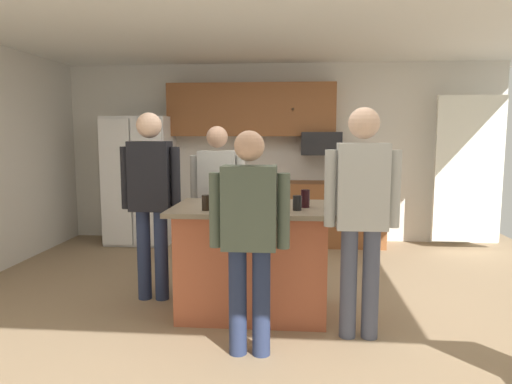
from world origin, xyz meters
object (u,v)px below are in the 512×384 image
(glass_dark_ale, at_px, (206,203))
(glass_pilsner, at_px, (297,203))
(kitchen_island, at_px, (253,259))
(person_elder_center, at_px, (249,229))
(person_guest_by_door, at_px, (218,195))
(refrigerator, at_px, (140,180))
(person_host_foreground, at_px, (362,206))
(glass_short_whisky, at_px, (305,199))
(microwave_over_range, at_px, (321,143))
(mug_ceramic_white, at_px, (226,200))
(tumbler_amber, at_px, (277,201))
(person_guest_right, at_px, (151,192))
(mug_blue_stoneware, at_px, (222,198))
(serving_tray, at_px, (263,203))

(glass_dark_ale, relative_size, glass_pilsner, 1.04)
(kitchen_island, xyz_separation_m, person_elder_center, (0.05, -0.80, 0.44))
(person_guest_by_door, bearing_deg, refrigerator, -172.57)
(refrigerator, bearing_deg, kitchen_island, -53.75)
(person_elder_center, distance_m, glass_dark_ale, 0.69)
(person_host_foreground, bearing_deg, person_guest_by_door, -14.94)
(glass_dark_ale, xyz_separation_m, glass_short_whisky, (0.82, 0.23, 0.01))
(microwave_over_range, bearing_deg, refrigerator, -177.40)
(mug_ceramic_white, distance_m, glass_short_whisky, 0.69)
(glass_pilsner, relative_size, mug_ceramic_white, 1.01)
(glass_pilsner, relative_size, tumbler_amber, 0.76)
(person_guest_right, distance_m, person_elder_center, 1.49)
(microwave_over_range, relative_size, person_host_foreground, 0.31)
(person_elder_center, bearing_deg, person_guest_right, 41.05)
(glass_short_whisky, bearing_deg, person_elder_center, -117.79)
(glass_dark_ale, distance_m, mug_blue_stoneware, 0.41)
(mug_blue_stoneware, bearing_deg, tumbler_amber, -36.41)
(kitchen_island, xyz_separation_m, person_guest_right, (-0.99, 0.26, 0.55))
(glass_dark_ale, bearing_deg, glass_short_whisky, 15.44)
(refrigerator, xyz_separation_m, mug_ceramic_white, (1.65, -2.58, 0.10))
(glass_pilsner, height_order, mug_blue_stoneware, glass_pilsner)
(person_host_foreground, relative_size, tumbler_amber, 10.99)
(person_guest_by_door, bearing_deg, person_elder_center, -13.29)
(glass_short_whisky, bearing_deg, person_guest_right, 168.58)
(person_host_foreground, bearing_deg, glass_dark_ale, 18.53)
(glass_pilsner, height_order, mug_ceramic_white, glass_pilsner)
(mug_ceramic_white, bearing_deg, person_elder_center, -70.38)
(person_host_foreground, height_order, glass_dark_ale, person_host_foreground)
(person_guest_right, xyz_separation_m, glass_pilsner, (1.38, -0.45, -0.02))
(glass_short_whisky, bearing_deg, glass_dark_ale, -164.56)
(tumbler_amber, bearing_deg, person_guest_by_door, 124.05)
(refrigerator, bearing_deg, person_host_foreground, -47.55)
(glass_pilsner, distance_m, serving_tray, 0.37)
(person_guest_by_door, height_order, mug_blue_stoneware, person_guest_by_door)
(refrigerator, bearing_deg, glass_short_whisky, -48.09)
(kitchen_island, distance_m, serving_tray, 0.51)
(kitchen_island, xyz_separation_m, serving_tray, (0.09, 0.03, 0.50))
(kitchen_island, relative_size, glass_short_whisky, 9.12)
(glass_short_whisky, bearing_deg, mug_blue_stoneware, 166.73)
(glass_short_whisky, bearing_deg, refrigerator, 131.91)
(person_guest_by_door, xyz_separation_m, glass_dark_ale, (0.07, -0.99, 0.07))
(person_guest_right, distance_m, mug_ceramic_white, 0.81)
(mug_ceramic_white, bearing_deg, serving_tray, 7.75)
(person_guest_right, distance_m, mug_blue_stoneware, 0.71)
(microwave_over_range, distance_m, person_guest_by_door, 2.32)
(glass_dark_ale, bearing_deg, kitchen_island, 35.46)
(serving_tray, bearing_deg, refrigerator, 127.83)
(kitchen_island, height_order, person_guest_right, person_guest_right)
(kitchen_island, bearing_deg, serving_tray, 19.04)
(person_elder_center, height_order, glass_short_whisky, person_elder_center)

